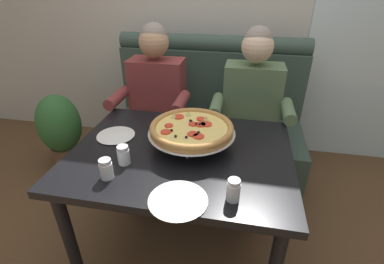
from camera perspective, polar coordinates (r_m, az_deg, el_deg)
ground_plane at (r=1.97m, az=-1.83°, el=-22.51°), size 16.00×16.00×0.00m
booth_bench at (r=2.40m, az=2.76°, el=0.59°), size 1.57×0.78×1.13m
dining_table at (r=1.51m, az=-2.22°, el=-6.96°), size 1.13×0.86×0.75m
diner_left at (r=2.10m, az=-7.73°, el=5.53°), size 0.54×0.64×1.27m
diner_right at (r=2.00m, az=11.84°, el=3.90°), size 0.54×0.64×1.27m
pizza at (r=1.45m, az=-0.08°, el=0.71°), size 0.45×0.45×0.14m
shaker_parmesan at (r=1.15m, az=8.40°, el=-11.88°), size 0.06×0.06×0.10m
shaker_oregano at (r=1.38m, az=-13.75°, el=-4.80°), size 0.06×0.06×0.10m
shaker_pepper_flakes at (r=1.31m, az=-17.04°, el=-7.43°), size 0.06×0.06×0.10m
plate_near_left at (r=1.16m, az=-2.88°, el=-13.44°), size 0.24×0.24×0.02m
plate_near_right at (r=1.64m, az=-15.26°, el=-0.47°), size 0.21×0.21×0.02m
patio_chair at (r=3.59m, az=30.75°, el=8.58°), size 0.43×0.43×0.86m
potted_plant at (r=2.67m, az=-25.22°, el=0.53°), size 0.36×0.36×0.70m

